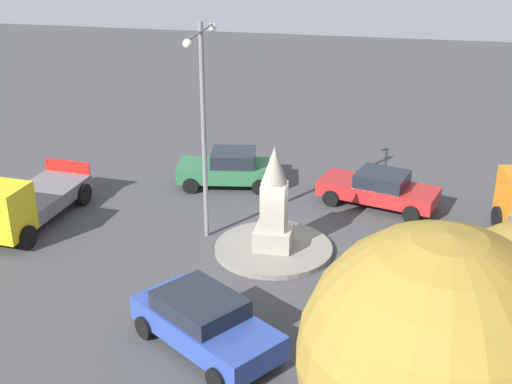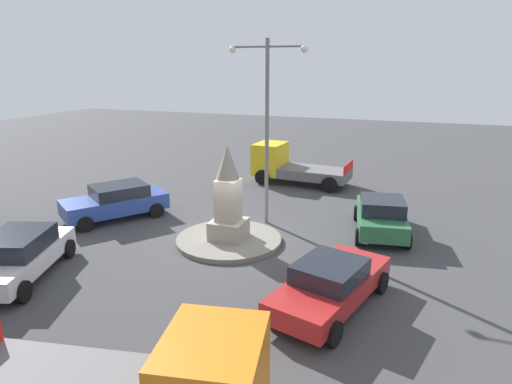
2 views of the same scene
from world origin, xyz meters
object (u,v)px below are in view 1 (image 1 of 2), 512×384
Objects in this scene: car_red_parked_right at (379,189)px; streetlamp at (203,111)px; car_blue_near_island at (205,322)px; truck_yellow_passing at (20,204)px; monument at (274,204)px; tree_near_wall at (435,360)px; car_white_approaching at (427,334)px; car_green_parked_left at (228,168)px.

streetlamp is at bearing -56.58° from car_red_parked_right.
streetlamp is at bearing -165.00° from car_blue_near_island.
streetlamp is 1.55× the size of car_red_parked_right.
monument is at bearing 91.18° from truck_yellow_passing.
tree_near_wall reaches higher than monument.
monument is 0.48× the size of streetlamp.
car_blue_near_island is (6.33, 1.70, -3.77)m from streetlamp.
car_white_approaching is (5.07, 4.87, -0.97)m from monument.
car_red_parked_right is (-3.83, 5.81, -3.84)m from streetlamp.
monument is at bearing -136.13° from car_white_approaching.
car_white_approaching reaches higher than car_red_parked_right.
car_white_approaching is 12.94m from car_green_parked_left.
streetlamp is 1.13× the size of tree_near_wall.
car_blue_near_island is 9.98m from truck_yellow_passing.
car_green_parked_left is (-10.38, -7.73, 0.00)m from car_white_approaching.
car_red_parked_right is 10.96m from car_blue_near_island.
monument is 6.11m from car_green_parked_left.
streetlamp is at bearing 4.20° from car_green_parked_left.
car_blue_near_island is (0.61, -5.69, 0.02)m from car_white_approaching.
truck_yellow_passing reaches higher than car_red_parked_right.
truck_yellow_passing is (0.19, -9.14, -0.75)m from monument.
car_white_approaching is at bearing 96.10° from car_blue_near_island.
car_red_parked_right is 1.14× the size of car_green_parked_left.
monument is 0.76× the size of car_white_approaching.
car_red_parked_right is 0.88× the size of truck_yellow_passing.
car_white_approaching is 1.10× the size of car_green_parked_left.
streetlamp is 13.76m from tree_near_wall.
monument is at bearing 28.24° from car_green_parked_left.
car_green_parked_left is (-0.83, -6.15, 0.06)m from car_red_parked_right.
tree_near_wall is (6.12, -0.37, 3.67)m from car_white_approaching.
car_blue_near_island is 0.84× the size of truck_yellow_passing.
monument is 0.54× the size of tree_near_wall.
car_red_parked_right is at bearing 143.65° from monument.
car_green_parked_left is 8.36m from truck_yellow_passing.
streetlamp is (-0.65, -2.51, 2.81)m from monument.
monument is 5.81m from car_blue_near_island.
streetlamp is 6.01m from car_green_parked_left.
streetlamp is 1.63× the size of car_blue_near_island.
truck_yellow_passing is (-4.88, -14.02, 0.23)m from car_white_approaching.
car_green_parked_left is 0.64× the size of tree_near_wall.
car_green_parked_left is at bearing -143.34° from car_white_approaching.
car_white_approaching is at bearing 70.80° from truck_yellow_passing.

